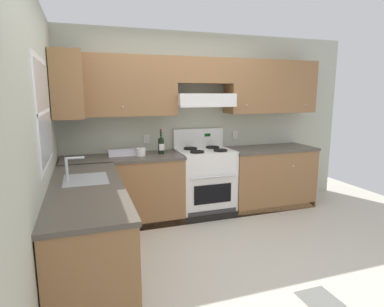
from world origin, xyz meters
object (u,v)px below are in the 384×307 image
Objects in this scene: bowl at (123,153)px; paper_towel_roll at (141,152)px; stove at (205,181)px; wine_bottle at (161,144)px.

paper_towel_roll reaches higher than bowl.
stove is 1.03m from paper_towel_roll.
stove is 3.13× the size of bowl.
stove is at bearing -4.74° from bowl.
bowl is 3.13× the size of paper_towel_roll.
stove is at bearing -1.74° from wine_bottle.
stove is 1.21m from bowl.
stove is 9.79× the size of paper_towel_roll.
stove reaches higher than paper_towel_roll.
paper_towel_roll is at bearing -169.82° from wine_bottle.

